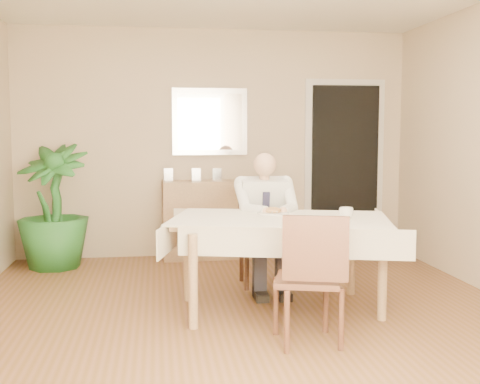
{
  "coord_description": "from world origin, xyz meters",
  "views": [
    {
      "loc": [
        -0.67,
        -4.43,
        1.43
      ],
      "look_at": [
        0.0,
        0.35,
        0.95
      ],
      "focal_mm": 45.0,
      "sensor_mm": 36.0,
      "label": 1
    }
  ],
  "objects": [
    {
      "name": "coffee_mug",
      "position": [
        0.81,
        0.1,
        0.8
      ],
      "size": [
        0.13,
        0.13,
        0.09
      ],
      "primitive_type": "imported",
      "rotation": [
        0.0,
        0.0,
        0.22
      ],
      "color": "white",
      "rests_on": "dining_table"
    },
    {
      "name": "chair_near",
      "position": [
        0.34,
        -0.62,
        0.51
      ],
      "size": [
        0.53,
        0.53,
        0.9
      ],
      "rotation": [
        0.0,
        0.0,
        -0.29
      ],
      "color": "#3D2115",
      "rests_on": "ground"
    },
    {
      "name": "seated_man",
      "position": [
        0.31,
        0.82,
        0.69
      ],
      "size": [
        0.48,
        0.72,
        1.24
      ],
      "color": "white",
      "rests_on": "ground"
    },
    {
      "name": "window",
      "position": [
        0.0,
        -2.47,
        1.45
      ],
      "size": [
        1.34,
        0.04,
        1.44
      ],
      "color": "silver",
      "rests_on": "room"
    },
    {
      "name": "photo_frame_left",
      "position": [
        -0.53,
        2.4,
        0.95
      ],
      "size": [
        0.1,
        0.02,
        0.14
      ],
      "primitive_type": "cube",
      "color": "silver",
      "rests_on": "sideboard"
    },
    {
      "name": "doorway",
      "position": [
        1.55,
        2.46,
        1.0
      ],
      "size": [
        0.96,
        0.07,
        2.1
      ],
      "color": "silver",
      "rests_on": "ground"
    },
    {
      "name": "dining_table",
      "position": [
        0.31,
        0.22,
        0.67
      ],
      "size": [
        1.97,
        1.44,
        0.75
      ],
      "rotation": [
        0.0,
        0.0,
        -0.26
      ],
      "color": "#A27E50",
      "rests_on": "ground"
    },
    {
      "name": "potted_palm",
      "position": [
        -1.75,
        2.04,
        0.65
      ],
      "size": [
        0.94,
        0.94,
        1.31
      ],
      "primitive_type": "imported",
      "rotation": [
        0.0,
        0.0,
        -0.36
      ],
      "color": "#1C521C",
      "rests_on": "ground"
    },
    {
      "name": "knife",
      "position": [
        0.33,
        0.38,
        0.78
      ],
      "size": [
        0.01,
        0.13,
        0.01
      ],
      "primitive_type": "cylinder",
      "rotation": [
        1.57,
        0.0,
        0.0
      ],
      "color": "silver",
      "rests_on": "dining_table"
    },
    {
      "name": "chair_far",
      "position": [
        0.31,
        1.1,
        0.48
      ],
      "size": [
        0.41,
        0.41,
        0.85
      ],
      "rotation": [
        0.0,
        0.0,
        0.03
      ],
      "color": "#3D2115",
      "rests_on": "ground"
    },
    {
      "name": "food",
      "position": [
        0.29,
        0.44,
        0.78
      ],
      "size": [
        0.14,
        0.14,
        0.06
      ],
      "primitive_type": "ellipsoid",
      "color": "olive",
      "rests_on": "dining_table"
    },
    {
      "name": "mirror",
      "position": [
        -0.05,
        2.47,
        1.55
      ],
      "size": [
        0.86,
        0.04,
        0.76
      ],
      "color": "silver",
      "rests_on": "room"
    },
    {
      "name": "fork",
      "position": [
        0.25,
        0.38,
        0.78
      ],
      "size": [
        0.01,
        0.13,
        0.01
      ],
      "primitive_type": "cylinder",
      "rotation": [
        1.57,
        0.0,
        0.0
      ],
      "color": "silver",
      "rests_on": "dining_table"
    },
    {
      "name": "room",
      "position": [
        0.0,
        0.0,
        1.3
      ],
      "size": [
        5.0,
        5.02,
        2.6
      ],
      "color": "brown",
      "rests_on": "ground"
    },
    {
      "name": "photo_frame_right",
      "position": [
        0.01,
        2.34,
        0.95
      ],
      "size": [
        0.1,
        0.02,
        0.14
      ],
      "primitive_type": "cube",
      "color": "silver",
      "rests_on": "sideboard"
    },
    {
      "name": "photo_frame_center",
      "position": [
        -0.22,
        2.37,
        0.95
      ],
      "size": [
        0.1,
        0.02,
        0.14
      ],
      "primitive_type": "cube",
      "color": "silver",
      "rests_on": "sideboard"
    },
    {
      "name": "plate",
      "position": [
        0.29,
        0.44,
        0.76
      ],
      "size": [
        0.26,
        0.26,
        0.02
      ],
      "primitive_type": "cylinder",
      "color": "white",
      "rests_on": "dining_table"
    },
    {
      "name": "sideboard",
      "position": [
        -0.05,
        2.32,
        0.44
      ],
      "size": [
        1.12,
        0.41,
        0.88
      ],
      "primitive_type": "cube",
      "rotation": [
        0.0,
        0.0,
        0.04
      ],
      "color": "#A27E50",
      "rests_on": "ground"
    }
  ]
}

